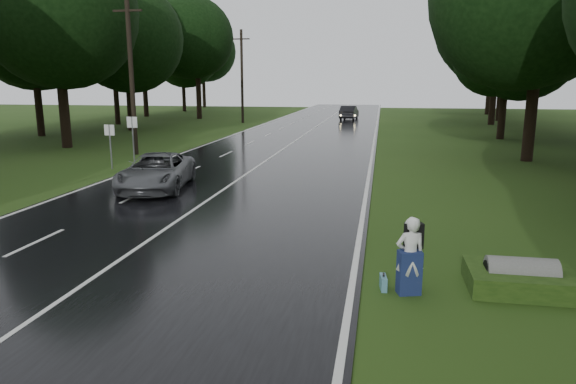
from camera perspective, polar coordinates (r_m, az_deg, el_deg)
name	(u,v)px	position (r m, az deg, el deg)	size (l,w,h in m)	color
ground	(97,277)	(12.80, -20.30, -8.79)	(160.00, 160.00, 0.00)	#284314
road	(274,156)	(31.19, -1.54, 4.03)	(12.00, 140.00, 0.04)	black
lane_center	(274,155)	(31.19, -1.54, 4.08)	(0.12, 140.00, 0.01)	silver
grey_car	(157,172)	(21.93, -14.29, 2.19)	(2.41, 5.22, 1.45)	#535559
far_car	(349,113)	(61.24, 6.75, 8.69)	(1.68, 4.82, 1.59)	black
hitchhiker	(410,258)	(11.19, 13.31, -7.11)	(0.70, 0.67, 1.68)	silver
suitcase	(383,283)	(11.50, 10.46, -9.79)	(0.12, 0.43, 0.30)	teal
culvert	(519,289)	(12.42, 24.14, -9.77)	(0.72, 0.72, 1.44)	slate
utility_pole_mid	(136,154)	(33.23, -16.38, 4.01)	(1.80, 0.28, 9.36)	black
utility_pole_far	(243,123)	(56.62, -5.00, 7.61)	(1.80, 0.28, 9.70)	black
road_sign_a	(112,169)	(27.98, -18.81, 2.41)	(0.54, 0.10, 2.27)	white
road_sign_b	(135,162)	(30.13, -16.56, 3.21)	(0.60, 0.10, 2.50)	white
tree_left_d	(68,147)	(38.27, -23.13, 4.54)	(9.75, 9.75, 15.23)	black
tree_left_e	(132,130)	(49.90, -16.80, 6.54)	(8.70, 8.70, 13.59)	black
tree_left_f	(200,119)	(63.52, -9.72, 7.97)	(11.11, 11.11, 17.36)	black
tree_right_d	(526,161)	(32.17, 24.78, 3.13)	(9.71, 9.71, 15.18)	black
tree_right_e	(500,139)	(43.70, 22.32, 5.43)	(7.66, 7.66, 11.97)	black
tree_right_f	(491,125)	(57.93, 21.45, 6.93)	(10.85, 10.85, 16.95)	black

